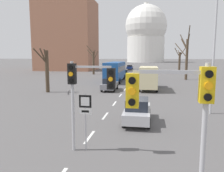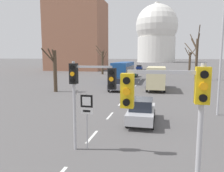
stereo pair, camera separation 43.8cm
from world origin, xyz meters
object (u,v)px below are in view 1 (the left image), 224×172
object	(u,v)px
traffic_signal_near_right	(178,102)
delivery_truck	(148,77)
route_sign_post	(85,112)
traffic_signal_centre_tall	(86,84)
city_bus	(115,70)
sedan_mid_centre	(130,67)
sedan_near_left	(110,84)
sedan_far_left	(137,110)
sedan_near_right	(124,73)
street_lamp_right	(208,41)

from	to	relation	value
traffic_signal_near_right	delivery_truck	xyz separation A→B (m)	(-0.86, 24.10, -1.59)
route_sign_post	traffic_signal_centre_tall	bearing A→B (deg)	-54.45
traffic_signal_near_right	city_bus	distance (m)	33.73
sedan_mid_centre	city_bus	bearing A→B (deg)	-89.02
sedan_near_left	sedan_mid_centre	size ratio (longest dim) A/B	1.03
traffic_signal_near_right	route_sign_post	distance (m)	5.47
route_sign_post	sedan_mid_centre	xyz separation A→B (m)	(-3.72, 66.37, -1.06)
sedan_near_left	sedan_far_left	size ratio (longest dim) A/B	1.05
sedan_near_right	delivery_truck	xyz separation A→B (m)	(5.43, -18.22, 0.87)
sedan_mid_centre	city_bus	size ratio (longest dim) A/B	0.39
sedan_near_left	traffic_signal_near_right	bearing A→B (deg)	-75.09
sedan_far_left	city_bus	xyz separation A→B (m)	(-5.30, 24.34, 1.22)
route_sign_post	sedan_near_left	size ratio (longest dim) A/B	0.63
traffic_signal_centre_tall	sedan_far_left	xyz separation A→B (m)	(2.11, 5.07, -2.41)
delivery_truck	street_lamp_right	bearing A→B (deg)	-69.89
traffic_signal_centre_tall	sedan_near_right	xyz separation A→B (m)	(-2.64, 38.72, -2.41)
sedan_mid_centre	sedan_far_left	distance (m)	61.73
route_sign_post	sedan_near_right	distance (m)	38.68
street_lamp_right	city_bus	size ratio (longest dim) A/B	0.86
city_bus	delivery_truck	size ratio (longest dim) A/B	1.50
traffic_signal_near_right	sedan_near_right	xyz separation A→B (m)	(-6.28, 42.32, -2.46)
sedan_far_left	city_bus	world-z (taller)	city_bus
traffic_signal_centre_tall	delivery_truck	bearing A→B (deg)	82.27
sedan_near_right	delivery_truck	world-z (taller)	delivery_truck
traffic_signal_near_right	sedan_near_left	world-z (taller)	traffic_signal_near_right
traffic_signal_near_right	sedan_far_left	world-z (taller)	traffic_signal_near_right
street_lamp_right	sedan_far_left	xyz separation A→B (m)	(-5.14, -3.25, -4.86)
street_lamp_right	city_bus	xyz separation A→B (m)	(-10.44, 21.09, -3.64)
sedan_near_left	city_bus	distance (m)	10.81
traffic_signal_near_right	city_bus	bearing A→B (deg)	101.69
delivery_truck	sedan_near_left	bearing A→B (deg)	-160.60
sedan_near_right	sedan_far_left	distance (m)	33.99
sedan_near_left	sedan_far_left	distance (m)	14.34
sedan_near_left	sedan_mid_centre	xyz separation A→B (m)	(-1.53, 47.80, -0.01)
traffic_signal_centre_tall	route_sign_post	bearing A→B (deg)	125.55
sedan_near_left	delivery_truck	size ratio (longest dim) A/B	0.61
traffic_signal_centre_tall	traffic_signal_near_right	size ratio (longest dim) A/B	0.99
sedan_near_right	sedan_near_left	bearing A→B (deg)	-89.01
sedan_near_right	city_bus	size ratio (longest dim) A/B	0.40
sedan_near_left	city_bus	xyz separation A→B (m)	(-0.89, 10.70, 1.21)
traffic_signal_centre_tall	delivery_truck	size ratio (longest dim) A/B	0.60
street_lamp_right	sedan_mid_centre	xyz separation A→B (m)	(-11.07, 58.20, -4.87)
traffic_signal_centre_tall	sedan_near_right	distance (m)	38.88
street_lamp_right	sedan_mid_centre	distance (m)	59.44
sedan_near_left	delivery_truck	distance (m)	5.46
route_sign_post	traffic_signal_near_right	bearing A→B (deg)	-44.99
sedan_far_left	sedan_near_left	bearing A→B (deg)	107.88
traffic_signal_centre_tall	street_lamp_right	xyz separation A→B (m)	(7.24, 8.32, 2.45)
route_sign_post	sedan_near_right	size ratio (longest dim) A/B	0.63
traffic_signal_near_right	sedan_near_right	bearing A→B (deg)	98.45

